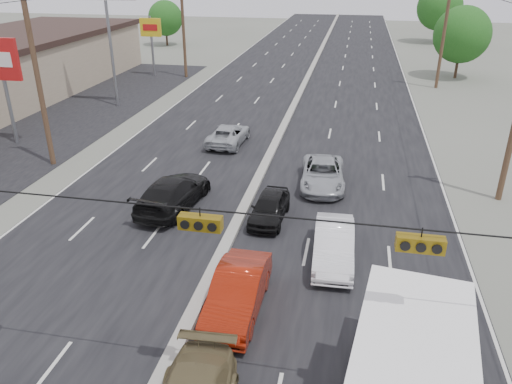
{
  "coord_description": "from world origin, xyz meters",
  "views": [
    {
      "loc": [
        4.8,
        -9.91,
        11.07
      ],
      "look_at": [
        1.1,
        8.79,
        2.2
      ],
      "focal_mm": 35.0,
      "sensor_mm": 36.0,
      "label": 1
    }
  ],
  "objects_px": {
    "tree_right_mid": "(462,35)",
    "queue_car_b": "(334,245)",
    "tree_right_far": "(440,7)",
    "queue_car_a": "(269,208)",
    "pole_sign_mid": "(1,65)",
    "oncoming_near": "(173,193)",
    "utility_pole_left_b": "(38,79)",
    "utility_pole_right_c": "(444,32)",
    "utility_pole_left_c": "(183,26)",
    "box_truck": "(408,376)",
    "pole_sign_far": "(151,32)",
    "oncoming_far": "(228,135)",
    "red_sedan": "(237,293)",
    "tree_left_far": "(165,18)",
    "queue_car_c": "(323,174)"
  },
  "relations": [
    {
      "from": "tree_left_far",
      "to": "red_sedan",
      "type": "distance_m",
      "value": 61.07
    },
    {
      "from": "pole_sign_mid",
      "to": "queue_car_b",
      "type": "distance_m",
      "value": 24.33
    },
    {
      "from": "oncoming_near",
      "to": "red_sedan",
      "type": "bearing_deg",
      "value": 130.43
    },
    {
      "from": "pole_sign_far",
      "to": "queue_car_a",
      "type": "bearing_deg",
      "value": -59.45
    },
    {
      "from": "pole_sign_mid",
      "to": "queue_car_b",
      "type": "xyz_separation_m",
      "value": [
        21.52,
        -10.47,
        -4.38
      ]
    },
    {
      "from": "red_sedan",
      "to": "pole_sign_mid",
      "type": "bearing_deg",
      "value": 142.77
    },
    {
      "from": "pole_sign_far",
      "to": "red_sedan",
      "type": "height_order",
      "value": "pole_sign_far"
    },
    {
      "from": "tree_right_far",
      "to": "queue_car_a",
      "type": "bearing_deg",
      "value": -103.79
    },
    {
      "from": "utility_pole_left_c",
      "to": "box_truck",
      "type": "xyz_separation_m",
      "value": [
        19.18,
        -40.25,
        -3.24
      ]
    },
    {
      "from": "red_sedan",
      "to": "oncoming_far",
      "type": "distance_m",
      "value": 17.43
    },
    {
      "from": "utility_pole_left_c",
      "to": "tree_right_far",
      "type": "height_order",
      "value": "utility_pole_left_c"
    },
    {
      "from": "utility_pole_left_b",
      "to": "utility_pole_right_c",
      "type": "xyz_separation_m",
      "value": [
        25.0,
        25.0,
        0.0
      ]
    },
    {
      "from": "pole_sign_far",
      "to": "queue_car_b",
      "type": "relative_size",
      "value": 1.35
    },
    {
      "from": "utility_pole_left_c",
      "to": "box_truck",
      "type": "bearing_deg",
      "value": -64.52
    },
    {
      "from": "oncoming_near",
      "to": "oncoming_far",
      "type": "distance_m",
      "value": 9.62
    },
    {
      "from": "tree_left_far",
      "to": "oncoming_near",
      "type": "xyz_separation_m",
      "value": [
        18.57,
        -49.08,
        -2.94
      ]
    },
    {
      "from": "pole_sign_far",
      "to": "tree_right_far",
      "type": "relative_size",
      "value": 0.74
    },
    {
      "from": "oncoming_near",
      "to": "queue_car_b",
      "type": "bearing_deg",
      "value": 163.23
    },
    {
      "from": "queue_car_c",
      "to": "oncoming_far",
      "type": "bearing_deg",
      "value": 135.69
    },
    {
      "from": "box_truck",
      "to": "oncoming_far",
      "type": "height_order",
      "value": "box_truck"
    },
    {
      "from": "pole_sign_mid",
      "to": "queue_car_a",
      "type": "xyz_separation_m",
      "value": [
        18.4,
        -7.48,
        -4.47
      ]
    },
    {
      "from": "utility_pole_right_c",
      "to": "queue_car_c",
      "type": "distance_m",
      "value": 27.01
    },
    {
      "from": "tree_right_mid",
      "to": "queue_car_b",
      "type": "distance_m",
      "value": 39.07
    },
    {
      "from": "pole_sign_mid",
      "to": "pole_sign_far",
      "type": "distance_m",
      "value": 22.03
    },
    {
      "from": "queue_car_c",
      "to": "pole_sign_far",
      "type": "bearing_deg",
      "value": 123.99
    },
    {
      "from": "pole_sign_mid",
      "to": "oncoming_far",
      "type": "distance_m",
      "value": 14.85
    },
    {
      "from": "utility_pole_left_b",
      "to": "queue_car_c",
      "type": "bearing_deg",
      "value": -0.35
    },
    {
      "from": "pole_sign_far",
      "to": "tree_right_far",
      "type": "xyz_separation_m",
      "value": [
        32.0,
        30.0,
        0.55
      ]
    },
    {
      "from": "utility_pole_left_b",
      "to": "utility_pole_left_c",
      "type": "bearing_deg",
      "value": 90.0
    },
    {
      "from": "pole_sign_mid",
      "to": "red_sedan",
      "type": "height_order",
      "value": "pole_sign_mid"
    },
    {
      "from": "utility_pole_right_c",
      "to": "tree_right_mid",
      "type": "bearing_deg",
      "value": 63.43
    },
    {
      "from": "tree_left_far",
      "to": "utility_pole_right_c",
      "type": "bearing_deg",
      "value": -30.1
    },
    {
      "from": "red_sedan",
      "to": "queue_car_b",
      "type": "relative_size",
      "value": 1.04
    },
    {
      "from": "utility_pole_left_c",
      "to": "tree_left_far",
      "type": "height_order",
      "value": "utility_pole_left_c"
    },
    {
      "from": "oncoming_far",
      "to": "pole_sign_mid",
      "type": "bearing_deg",
      "value": 12.42
    },
    {
      "from": "box_truck",
      "to": "queue_car_b",
      "type": "height_order",
      "value": "box_truck"
    },
    {
      "from": "utility_pole_left_c",
      "to": "pole_sign_mid",
      "type": "bearing_deg",
      "value": -101.56
    },
    {
      "from": "tree_right_far",
      "to": "utility_pole_left_c",
      "type": "bearing_deg",
      "value": -133.53
    },
    {
      "from": "pole_sign_mid",
      "to": "tree_right_mid",
      "type": "bearing_deg",
      "value": 40.16
    },
    {
      "from": "tree_right_far",
      "to": "red_sedan",
      "type": "relative_size",
      "value": 1.77
    },
    {
      "from": "pole_sign_mid",
      "to": "tree_left_far",
      "type": "height_order",
      "value": "pole_sign_mid"
    },
    {
      "from": "utility_pole_left_c",
      "to": "box_truck",
      "type": "height_order",
      "value": "utility_pole_left_c"
    },
    {
      "from": "queue_car_a",
      "to": "utility_pole_right_c",
      "type": "bearing_deg",
      "value": 71.73
    },
    {
      "from": "utility_pole_left_b",
      "to": "queue_car_c",
      "type": "xyz_separation_m",
      "value": [
        16.04,
        -0.1,
        -4.42
      ]
    },
    {
      "from": "queue_car_c",
      "to": "tree_right_far",
      "type": "bearing_deg",
      "value": 73.35
    },
    {
      "from": "box_truck",
      "to": "red_sedan",
      "type": "bearing_deg",
      "value": 150.73
    },
    {
      "from": "box_truck",
      "to": "queue_car_c",
      "type": "bearing_deg",
      "value": 109.52
    },
    {
      "from": "box_truck",
      "to": "queue_car_c",
      "type": "height_order",
      "value": "box_truck"
    },
    {
      "from": "queue_car_c",
      "to": "oncoming_near",
      "type": "bearing_deg",
      "value": -154.16
    },
    {
      "from": "pole_sign_mid",
      "to": "oncoming_near",
      "type": "distance_m",
      "value": 15.91
    }
  ]
}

